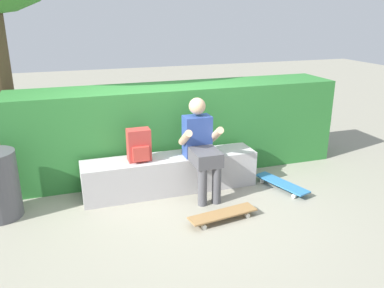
{
  "coord_description": "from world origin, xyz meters",
  "views": [
    {
      "loc": [
        -1.23,
        -4.16,
        2.23
      ],
      "look_at": [
        0.29,
        0.39,
        0.6
      ],
      "focal_mm": 36.87,
      "sensor_mm": 36.0,
      "label": 1
    }
  ],
  "objects_px": {
    "person_skater": "(201,144)",
    "skateboard_beside_bench": "(282,184)",
    "bench_main": "(171,173)",
    "skateboard_near_person": "(223,214)",
    "backpack_on_bench": "(139,146)"
  },
  "relations": [
    {
      "from": "skateboard_beside_bench",
      "to": "skateboard_near_person",
      "type": "bearing_deg",
      "value": -153.94
    },
    {
      "from": "bench_main",
      "to": "skateboard_beside_bench",
      "type": "distance_m",
      "value": 1.46
    },
    {
      "from": "skateboard_beside_bench",
      "to": "person_skater",
      "type": "bearing_deg",
      "value": 168.14
    },
    {
      "from": "skateboard_near_person",
      "to": "skateboard_beside_bench",
      "type": "relative_size",
      "value": 1.0
    },
    {
      "from": "bench_main",
      "to": "person_skater",
      "type": "bearing_deg",
      "value": -32.48
    },
    {
      "from": "bench_main",
      "to": "skateboard_near_person",
      "type": "relative_size",
      "value": 2.73
    },
    {
      "from": "bench_main",
      "to": "backpack_on_bench",
      "type": "bearing_deg",
      "value": -178.65
    },
    {
      "from": "backpack_on_bench",
      "to": "person_skater",
      "type": "bearing_deg",
      "value": -15.52
    },
    {
      "from": "bench_main",
      "to": "backpack_on_bench",
      "type": "relative_size",
      "value": 5.59
    },
    {
      "from": "bench_main",
      "to": "backpack_on_bench",
      "type": "distance_m",
      "value": 0.58
    },
    {
      "from": "backpack_on_bench",
      "to": "skateboard_beside_bench",
      "type": "bearing_deg",
      "value": -13.38
    },
    {
      "from": "bench_main",
      "to": "skateboard_near_person",
      "type": "bearing_deg",
      "value": -70.47
    },
    {
      "from": "person_skater",
      "to": "skateboard_beside_bench",
      "type": "bearing_deg",
      "value": -11.86
    },
    {
      "from": "person_skater",
      "to": "skateboard_beside_bench",
      "type": "height_order",
      "value": "person_skater"
    },
    {
      "from": "person_skater",
      "to": "bench_main",
      "type": "bearing_deg",
      "value": 147.52
    }
  ]
}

